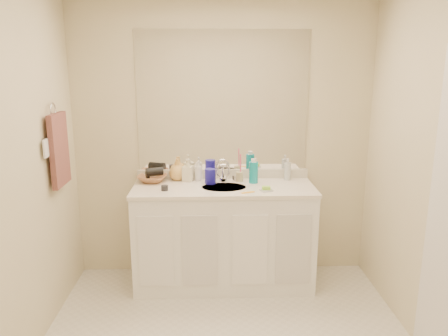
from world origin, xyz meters
TOP-DOWN VIEW (x-y plane):
  - wall_back at (0.00, 1.30)m, footprint 2.60×0.02m
  - wall_front at (0.00, -1.30)m, footprint 2.60×0.02m
  - wall_left at (-1.30, 0.00)m, footprint 0.02×2.60m
  - wall_right at (1.30, 0.00)m, footprint 0.02×2.60m
  - vanity_cabinet at (0.00, 1.02)m, footprint 1.50×0.55m
  - countertop at (0.00, 1.02)m, footprint 1.52×0.57m
  - backsplash at (0.00, 1.29)m, footprint 1.52×0.03m
  - sink_basin at (0.00, 1.00)m, footprint 0.37×0.37m
  - faucet at (0.00, 1.18)m, footprint 0.02×0.02m
  - mirror at (0.00, 1.29)m, footprint 1.48×0.01m
  - blue_mug at (-0.11, 1.12)m, footprint 0.12×0.12m
  - tan_cup at (0.14, 1.17)m, footprint 0.07×0.07m
  - toothbrush at (0.15, 1.17)m, footprint 0.01×0.04m
  - mouthwash_bottle at (0.26, 1.13)m, footprint 0.08×0.08m
  - clear_pump_bottle at (0.57, 1.22)m, footprint 0.07×0.07m
  - soap_dish at (0.34, 0.88)m, footprint 0.11×0.10m
  - green_soap at (0.34, 0.88)m, footprint 0.07×0.05m
  - orange_comb at (0.19, 0.84)m, footprint 0.11×0.06m
  - dark_jar at (-0.48, 0.92)m, footprint 0.07×0.07m
  - soap_bottle_white at (-0.22, 1.22)m, footprint 0.09×0.09m
  - soap_bottle_cream at (-0.31, 1.21)m, footprint 0.11×0.11m
  - soap_bottle_yellow at (-0.40, 1.25)m, footprint 0.19×0.19m
  - wicker_basket at (-0.62, 1.19)m, footprint 0.28×0.28m
  - hair_dryer at (-0.60, 1.19)m, footprint 0.16×0.11m
  - towel_ring at (-1.27, 0.77)m, footprint 0.01×0.11m
  - hand_towel at (-1.25, 0.77)m, footprint 0.04×0.32m
  - switch_plate at (-1.27, 0.57)m, footprint 0.01×0.08m

SIDE VIEW (x-z plane):
  - vanity_cabinet at x=0.00m, z-range 0.00..0.85m
  - countertop at x=0.00m, z-range 0.85..0.88m
  - sink_basin at x=0.00m, z-range 0.86..0.88m
  - orange_comb at x=0.19m, z-range 0.88..0.88m
  - soap_dish at x=0.34m, z-range 0.88..0.89m
  - dark_jar at x=-0.48m, z-range 0.88..0.92m
  - green_soap at x=0.34m, z-range 0.89..0.92m
  - wicker_basket at x=-0.62m, z-range 0.88..0.94m
  - backsplash at x=0.00m, z-range 0.88..0.96m
  - tan_cup at x=0.14m, z-range 0.88..0.97m
  - faucet at x=0.00m, z-range 0.88..0.99m
  - blue_mug at x=-0.11m, z-range 0.88..1.01m
  - clear_pump_bottle at x=0.57m, z-range 0.88..1.03m
  - soap_bottle_white at x=-0.22m, z-range 0.88..1.06m
  - hair_dryer at x=-0.60m, z-range 0.93..1.01m
  - mouthwash_bottle at x=0.26m, z-range 0.88..1.06m
  - soap_bottle_yellow at x=-0.40m, z-range 0.88..1.07m
  - soap_bottle_cream at x=-0.31m, z-range 0.88..1.08m
  - toothbrush at x=0.15m, z-range 0.93..1.13m
  - wall_back at x=0.00m, z-range 0.00..2.40m
  - wall_front at x=0.00m, z-range 0.00..2.40m
  - wall_left at x=-1.30m, z-range 0.00..2.40m
  - wall_right at x=1.30m, z-range 0.00..2.40m
  - hand_towel at x=-1.25m, z-range 0.98..1.52m
  - switch_plate at x=-1.27m, z-range 1.24..1.36m
  - towel_ring at x=-1.27m, z-range 1.49..1.61m
  - mirror at x=0.00m, z-range 0.96..2.16m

